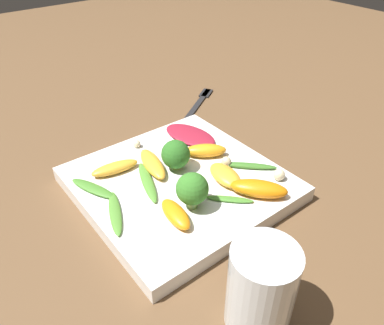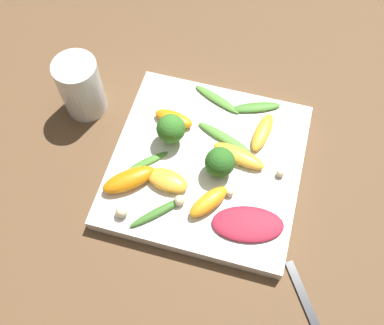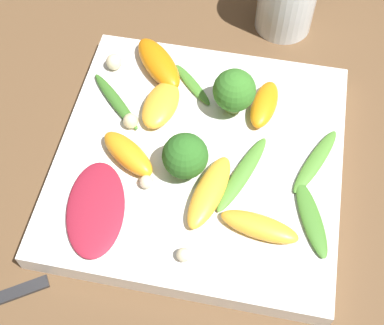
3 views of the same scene
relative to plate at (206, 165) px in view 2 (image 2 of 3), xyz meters
The scene contains 21 objects.
ground_plane 0.01m from the plate, ahead, with size 2.40×2.40×0.00m, color brown.
plate is the anchor object (origin of this frame).
drinking_glass 0.22m from the plate, 164.22° to the left, with size 0.07×0.07×0.10m.
radicchio_leaf_0 0.11m from the plate, 45.85° to the right, with size 0.10×0.07×0.01m.
orange_segment_0 0.12m from the plate, 147.22° to the right, with size 0.08×0.07×0.02m.
orange_segment_1 0.07m from the plate, 133.07° to the right, with size 0.06×0.04×0.02m.
orange_segment_2 0.07m from the plate, 73.61° to the right, with size 0.06×0.07×0.02m.
orange_segment_3 0.10m from the plate, 43.76° to the left, with size 0.03×0.07×0.01m.
orange_segment_4 0.05m from the plate, 21.51° to the left, with size 0.08×0.04×0.02m.
orange_segment_5 0.09m from the plate, 140.53° to the left, with size 0.06×0.03×0.02m.
broccoli_floret_0 0.04m from the plate, 24.61° to the right, with size 0.04×0.04×0.05m.
broccoli_floret_1 0.07m from the plate, 159.07° to the left, with size 0.04×0.04×0.05m.
arugula_sprig_0 0.10m from the plate, 114.88° to the right, with size 0.07×0.07×0.01m.
arugula_sprig_1 0.09m from the plate, 164.20° to the right, with size 0.05×0.05×0.01m.
arugula_sprig_2 0.11m from the plate, 95.85° to the left, with size 0.08×0.05×0.01m.
arugula_sprig_3 0.12m from the plate, 65.49° to the left, with size 0.08×0.04×0.01m.
arugula_sprig_4 0.05m from the plate, 69.59° to the left, with size 0.09×0.05×0.01m.
macadamia_nut_0 0.14m from the plate, 129.73° to the right, with size 0.02×0.02×0.02m.
macadamia_nut_1 0.11m from the plate, ahead, with size 0.01×0.01×0.01m.
macadamia_nut_2 0.06m from the plate, 43.67° to the right, with size 0.01×0.01×0.01m.
macadamia_nut_3 0.08m from the plate, 105.37° to the right, with size 0.02×0.02×0.02m.
Camera 2 is at (0.06, -0.30, 0.59)m, focal length 42.00 mm.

